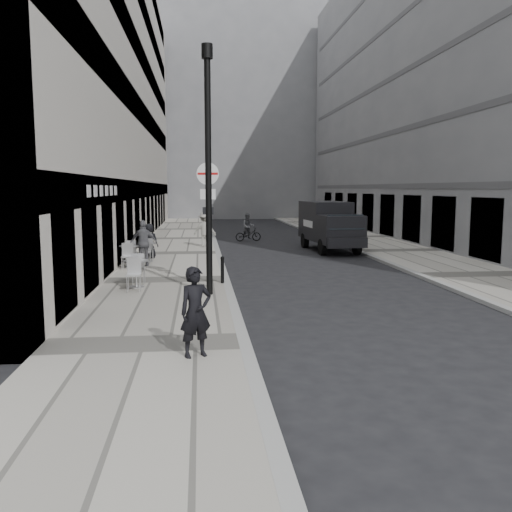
{
  "coord_description": "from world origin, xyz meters",
  "views": [
    {
      "loc": [
        -0.87,
        -7.92,
        3.18
      ],
      "look_at": [
        0.61,
        6.2,
        1.4
      ],
      "focal_mm": 38.0,
      "sensor_mm": 36.0,
      "label": 1
    }
  ],
  "objects": [
    {
      "name": "building_right",
      "position": [
        14.0,
        24.5,
        10.0
      ],
      "size": [
        6.0,
        45.0,
        20.0
      ],
      "primitive_type": "cube",
      "color": "gray",
      "rests_on": "ground"
    },
    {
      "name": "far_sidewalk",
      "position": [
        9.0,
        18.0,
        0.06
      ],
      "size": [
        4.0,
        60.0,
        0.12
      ],
      "primitive_type": "cube",
      "color": "#AAA599",
      "rests_on": "ground"
    },
    {
      "name": "pedestrian_a",
      "position": [
        -3.07,
        13.68,
        1.02
      ],
      "size": [
        1.09,
        0.51,
        1.81
      ],
      "primitive_type": "imported",
      "rotation": [
        0.0,
        0.0,
        3.21
      ],
      "color": "#59595F",
      "rests_on": "sidewalk"
    },
    {
      "name": "sidewalk",
      "position": [
        -2.0,
        18.0,
        0.06
      ],
      "size": [
        4.0,
        60.0,
        0.12
      ],
      "primitive_type": "cube",
      "color": "#AAA599",
      "rests_on": "ground"
    },
    {
      "name": "cafe_table_mid",
      "position": [
        -3.6,
        13.36,
        0.62
      ],
      "size": [
        0.77,
        1.74,
        0.99
      ],
      "color": "silver",
      "rests_on": "sidewalk"
    },
    {
      "name": "building_left",
      "position": [
        -6.0,
        24.5,
        9.0
      ],
      "size": [
        4.0,
        45.0,
        18.0
      ],
      "primitive_type": "cube",
      "color": "#BCB6AB",
      "rests_on": "ground"
    },
    {
      "name": "cafe_table_near",
      "position": [
        -2.84,
        8.94,
        0.63
      ],
      "size": [
        0.78,
        1.75,
        1.0
      ],
      "color": "silver",
      "rests_on": "sidewalk"
    },
    {
      "name": "pedestrian_c",
      "position": [
        -3.07,
        16.14,
        0.88
      ],
      "size": [
        0.82,
        0.62,
        1.53
      ],
      "primitive_type": "imported",
      "rotation": [
        0.0,
        0.0,
        2.95
      ],
      "color": "black",
      "rests_on": "sidewalk"
    },
    {
      "name": "bollard_far",
      "position": [
        -0.6,
        9.81,
        0.54
      ],
      "size": [
        0.11,
        0.11,
        0.84
      ],
      "primitive_type": "cylinder",
      "color": "black",
      "rests_on": "sidewalk"
    },
    {
      "name": "panel_van",
      "position": [
        5.7,
        19.16,
        1.4
      ],
      "size": [
        2.28,
        5.41,
        2.49
      ],
      "rotation": [
        0.0,
        0.0,
        0.06
      ],
      "color": "black",
      "rests_on": "ground"
    },
    {
      "name": "building_far",
      "position": [
        1.5,
        56.0,
        11.0
      ],
      "size": [
        24.0,
        16.0,
        22.0
      ],
      "primitive_type": "cube",
      "color": "gray",
      "rests_on": "ground"
    },
    {
      "name": "cafe_table_far",
      "position": [
        -3.05,
        14.93,
        0.59
      ],
      "size": [
        0.72,
        1.64,
        0.93
      ],
      "color": "#ACACAE",
      "rests_on": "sidewalk"
    },
    {
      "name": "ground",
      "position": [
        0.0,
        0.0,
        0.0
      ],
      "size": [
        120.0,
        120.0,
        0.0
      ],
      "primitive_type": "plane",
      "color": "black",
      "rests_on": "ground"
    },
    {
      "name": "walking_man",
      "position": [
        -0.96,
        1.76,
        0.95
      ],
      "size": [
        0.71,
        0.6,
        1.66
      ],
      "primitive_type": "imported",
      "rotation": [
        0.0,
        0.0,
        0.39
      ],
      "color": "black",
      "rests_on": "sidewalk"
    },
    {
      "name": "bollard_near",
      "position": [
        -0.15,
        9.43,
        0.53
      ],
      "size": [
        0.11,
        0.11,
        0.82
      ],
      "primitive_type": "cylinder",
      "color": "black",
      "rests_on": "sidewalk"
    },
    {
      "name": "sign_post",
      "position": [
        -0.6,
        8.78,
        2.65
      ],
      "size": [
        0.68,
        0.15,
        3.95
      ],
      "rotation": [
        0.0,
        0.0,
        -0.13
      ],
      "color": "black",
      "rests_on": "sidewalk"
    },
    {
      "name": "lamppost",
      "position": [
        -0.6,
        7.6,
        4.01
      ],
      "size": [
        0.31,
        0.31,
        7.0
      ],
      "color": "black",
      "rests_on": "sidewalk"
    },
    {
      "name": "cyclist",
      "position": [
        2.05,
        24.57,
        0.65
      ],
      "size": [
        1.6,
        0.73,
        1.67
      ],
      "rotation": [
        0.0,
        0.0,
        0.12
      ],
      "color": "black",
      "rests_on": "ground"
    },
    {
      "name": "pedestrian_b",
      "position": [
        -0.6,
        20.59,
        1.03
      ],
      "size": [
        1.25,
        0.82,
        1.82
      ],
      "primitive_type": "imported",
      "rotation": [
        0.0,
        0.0,
        3.01
      ],
      "color": "gray",
      "rests_on": "sidewalk"
    }
  ]
}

